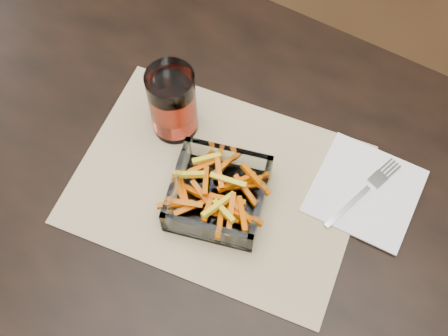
{
  "coord_description": "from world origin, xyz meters",
  "views": [
    {
      "loc": [
        0.14,
        -0.28,
        1.57
      ],
      "look_at": [
        -0.07,
        0.07,
        0.78
      ],
      "focal_mm": 45.0,
      "sensor_mm": 36.0,
      "label": 1
    }
  ],
  "objects": [
    {
      "name": "dining_table",
      "position": [
        0.0,
        0.0,
        0.66
      ],
      "size": [
        1.6,
        0.9,
        0.75
      ],
      "color": "black",
      "rests_on": "ground"
    },
    {
      "name": "glass_bowl",
      "position": [
        -0.05,
        0.03,
        0.78
      ],
      "size": [
        0.18,
        0.18,
        0.06
      ],
      "rotation": [
        0.0,
        0.0,
        0.27
      ],
      "color": "white",
      "rests_on": "placemat"
    },
    {
      "name": "napkin",
      "position": [
        0.14,
        0.16,
        0.76
      ],
      "size": [
        0.17,
        0.17,
        0.0
      ],
      "primitive_type": "cube",
      "rotation": [
        0.0,
        0.0,
        0.04
      ],
      "color": "white",
      "rests_on": "placemat"
    },
    {
      "name": "tumbler",
      "position": [
        -0.19,
        0.11,
        0.82
      ],
      "size": [
        0.08,
        0.08,
        0.14
      ],
      "color": "white",
      "rests_on": "placemat"
    },
    {
      "name": "fork",
      "position": [
        0.14,
        0.16,
        0.76
      ],
      "size": [
        0.07,
        0.17,
        0.0
      ],
      "rotation": [
        0.0,
        0.0,
        -0.31
      ],
      "color": "silver",
      "rests_on": "napkin"
    },
    {
      "name": "placemat",
      "position": [
        -0.07,
        0.05,
        0.75
      ],
      "size": [
        0.49,
        0.39,
        0.0
      ],
      "primitive_type": "cube",
      "rotation": [
        0.0,
        0.0,
        0.14
      ],
      "color": "tan",
      "rests_on": "dining_table"
    }
  ]
}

